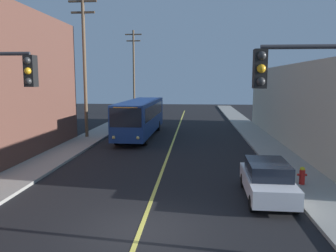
% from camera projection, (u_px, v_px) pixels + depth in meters
% --- Properties ---
extents(ground_plane, '(120.00, 120.00, 0.00)m').
position_uv_depth(ground_plane, '(140.00, 231.00, 11.23)').
color(ground_plane, black).
extents(sidewalk_left, '(2.50, 90.00, 0.15)m').
position_uv_depth(sidewalk_left, '(55.00, 157.00, 21.69)').
color(sidewalk_left, gray).
rests_on(sidewalk_left, ground).
extents(sidewalk_right, '(2.50, 90.00, 0.15)m').
position_uv_depth(sidewalk_right, '(284.00, 162.00, 20.50)').
color(sidewalk_right, gray).
rests_on(sidewalk_right, ground).
extents(lane_stripe_center, '(0.16, 60.00, 0.01)m').
position_uv_depth(lane_stripe_center, '(172.00, 145.00, 26.04)').
color(lane_stripe_center, '#D8CC4C').
rests_on(lane_stripe_center, ground).
extents(city_bus, '(2.77, 12.20, 3.20)m').
position_uv_depth(city_bus, '(141.00, 116.00, 30.00)').
color(city_bus, navy).
rests_on(city_bus, ground).
extents(parked_car_white, '(1.91, 4.45, 1.62)m').
position_uv_depth(parked_car_white, '(267.00, 180.00, 14.17)').
color(parked_car_white, silver).
rests_on(parked_car_white, ground).
extents(utility_pole_mid, '(2.40, 0.28, 11.95)m').
position_uv_depth(utility_pole_mid, '(84.00, 61.00, 28.32)').
color(utility_pole_mid, brown).
rests_on(utility_pole_mid, sidewalk_left).
extents(utility_pole_far, '(2.40, 0.28, 11.97)m').
position_uv_depth(utility_pole_far, '(134.00, 69.00, 48.52)').
color(utility_pole_far, brown).
rests_on(utility_pole_far, sidewalk_left).
extents(fire_hydrant, '(0.44, 0.26, 0.84)m').
position_uv_depth(fire_hydrant, '(302.00, 175.00, 15.75)').
color(fire_hydrant, red).
rests_on(fire_hydrant, sidewalk_right).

